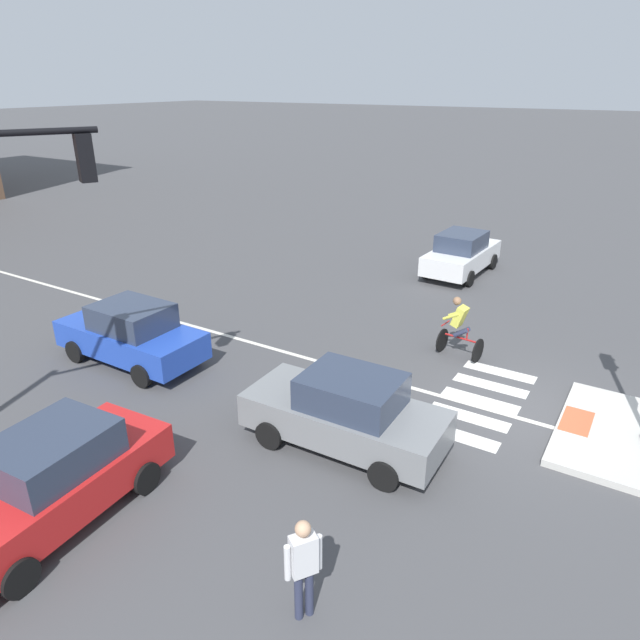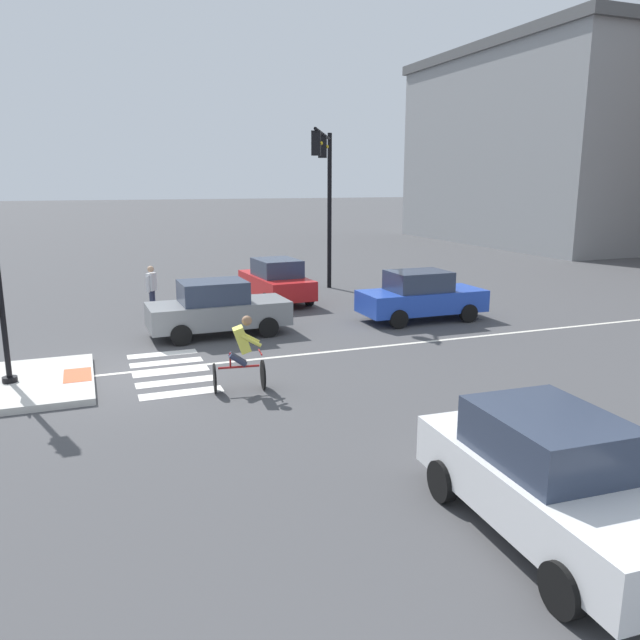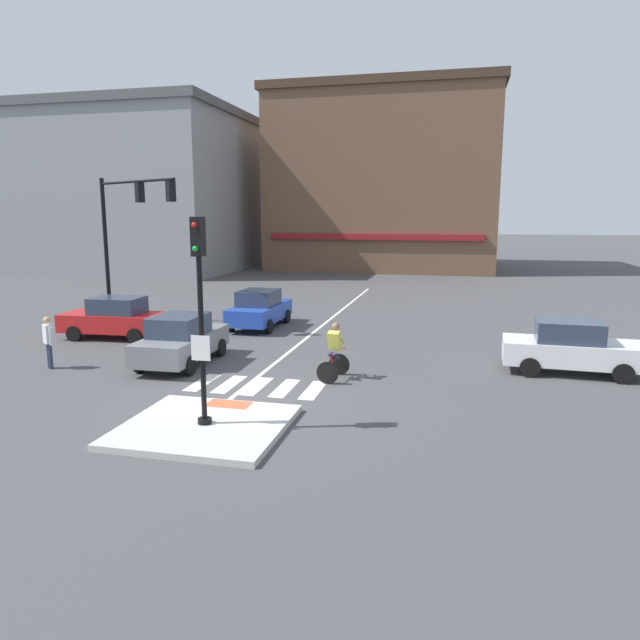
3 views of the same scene
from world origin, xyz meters
The scene contains 19 objects.
ground_plane centered at (0.00, 0.00, 0.00)m, with size 300.00×300.00×0.00m, color #474749.
traffic_island centered at (0.00, -2.52, 0.07)m, with size 3.62×3.48×0.15m, color beige.
tactile_pad_front centered at (0.00, -1.13, 0.15)m, with size 1.10×0.60×0.01m, color #DB5B38.
signal_pole centered at (0.00, -2.53, 2.93)m, with size 0.44×0.38×4.62m.
crosswalk_stripe_a centered at (-1.66, 0.97, 0.00)m, with size 0.44×1.80×0.01m, color silver.
crosswalk_stripe_b centered at (-0.83, 0.97, 0.00)m, with size 0.44×1.80×0.01m, color silver.
crosswalk_stripe_c centered at (0.00, 0.97, 0.00)m, with size 0.44×1.80×0.01m, color silver.
crosswalk_stripe_d centered at (0.83, 0.97, 0.00)m, with size 0.44×1.80×0.01m, color silver.
crosswalk_stripe_e centered at (1.66, 0.97, 0.00)m, with size 0.44×1.80×0.01m, color silver.
lane_centre_line centered at (-0.29, 10.00, 0.00)m, with size 0.14×28.00×0.01m, color silver.
traffic_light_mast centered at (-8.41, 8.27, 4.49)m, with size 4.84×2.56×6.43m.
building_corner_left centered at (-1.39, 41.61, 7.94)m, with size 20.26×15.82×15.85m.
building_corner_right centered at (-23.60, 33.29, 6.92)m, with size 21.11×16.19×13.80m.
car_grey_westbound_near centered at (-3.23, 2.79, 0.81)m, with size 1.92×4.14×1.64m.
car_red_cross_left centered at (-7.65, 5.96, 0.81)m, with size 4.19×2.03×1.64m.
car_white_cross_right centered at (8.95, 4.55, 0.81)m, with size 4.17×1.99×1.64m.
car_blue_westbound_far centered at (-2.86, 9.46, 0.81)m, with size 1.87×4.11×1.64m.
cyclist centered at (1.99, 2.25, 0.87)m, with size 0.79×1.16×1.68m.
pedestrian_at_curb_left centered at (-7.05, 1.31, 0.98)m, with size 0.47×0.38×1.67m.
Camera 3 is at (5.43, -14.05, 4.77)m, focal length 32.43 mm.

